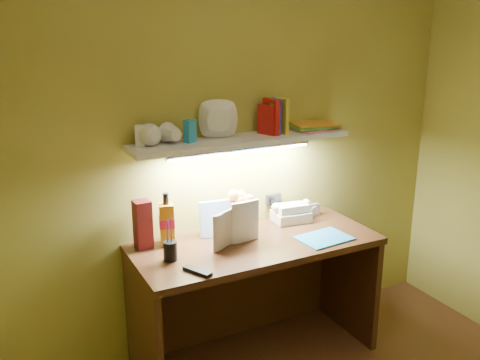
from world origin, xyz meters
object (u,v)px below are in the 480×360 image
whisky_bottle (167,219)px  flower_bouquet (240,208)px  desk (256,300)px  telephone (291,211)px  desk_clock (313,210)px

whisky_bottle → flower_bouquet: bearing=-4.0°
desk → telephone: size_ratio=6.45×
flower_bouquet → whisky_bottle: flower_bouquet is taller
desk_clock → whisky_bottle: size_ratio=0.26×
desk → desk_clock: bearing=21.2°
telephone → whisky_bottle: whisky_bottle is taller
whisky_bottle → telephone: bearing=-1.2°
telephone → desk_clock: size_ratio=2.84×
desk → desk_clock: (0.53, 0.20, 0.41)m
flower_bouquet → desk_clock: bearing=3.9°
flower_bouquet → whisky_bottle: 0.44m
desk_clock → flower_bouquet: bearing=-169.4°
flower_bouquet → whisky_bottle: (-0.44, 0.03, -0.00)m
telephone → whisky_bottle: 0.81m
desk → flower_bouquet: (-0.01, 0.17, 0.53)m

